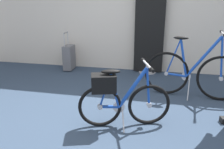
{
  "coord_description": "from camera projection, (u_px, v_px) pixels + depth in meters",
  "views": [
    {
      "loc": [
        0.74,
        -2.35,
        1.41
      ],
      "look_at": [
        0.14,
        0.32,
        0.55
      ],
      "focal_mm": 36.02,
      "sensor_mm": 36.0,
      "label": 1
    }
  ],
  "objects": [
    {
      "name": "floor_banner_stand",
      "position": [
        149.0,
        34.0,
        4.58
      ],
      "size": [
        0.6,
        0.36,
        1.84
      ],
      "color": "#B7B7BC",
      "rests_on": "ground_plane"
    },
    {
      "name": "display_bike_left",
      "position": [
        193.0,
        73.0,
        3.46
      ],
      "size": [
        1.49,
        0.53,
        1.04
      ],
      "color": "black",
      "rests_on": "ground_plane"
    },
    {
      "name": "ground_plane",
      "position": [
        95.0,
        124.0,
        2.77
      ],
      "size": [
        7.09,
        7.09,
        0.0
      ],
      "primitive_type": "plane",
      "color": "#2D3D51"
    },
    {
      "name": "rolling_suitcase",
      "position": [
        69.0,
        57.0,
        4.96
      ],
      "size": [
        0.2,
        0.37,
        0.83
      ],
      "color": "slate",
      "rests_on": "ground_plane"
    },
    {
      "name": "folding_bike_foreground",
      "position": [
        118.0,
        97.0,
        2.62
      ],
      "size": [
        1.06,
        0.55,
        0.78
      ],
      "color": "black",
      "rests_on": "ground_plane"
    }
  ]
}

